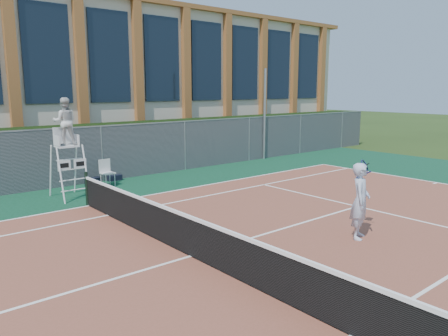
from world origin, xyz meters
TOP-DOWN VIEW (x-y plane):
  - ground at (0.00, 0.00)m, footprint 120.00×120.00m
  - apron at (0.00, 1.00)m, footprint 36.00×20.00m
  - tennis_court at (0.00, 0.00)m, footprint 23.77×10.97m
  - tennis_net at (0.00, 0.00)m, footprint 0.10×11.30m
  - fence at (0.00, 8.80)m, footprint 40.00×0.06m
  - hedge at (0.00, 10.00)m, footprint 40.00×1.40m
  - steel_pole at (11.00, 8.70)m, footprint 0.12×0.12m
  - umpire_chair at (-0.03, 7.05)m, footprint 0.95×1.47m
  - plastic_chair at (1.78, 8.00)m, footprint 0.49×0.49m
  - sports_bag_near at (1.40, 8.37)m, footprint 0.69×0.46m
  - sports_bag_far at (2.41, 8.60)m, footprint 0.56×0.26m
  - tennis_player at (3.87, -1.68)m, footprint 1.10×0.82m

SIDE VIEW (x-z plane):
  - ground at x=0.00m, z-range 0.00..0.00m
  - apron at x=0.00m, z-range 0.00..0.01m
  - tennis_court at x=0.00m, z-range 0.01..0.03m
  - sports_bag_far at x=2.41m, z-range 0.01..0.23m
  - sports_bag_near at x=1.40m, z-range 0.01..0.29m
  - tennis_net at x=0.00m, z-range -0.01..1.09m
  - plastic_chair at x=1.78m, z-range 0.10..1.10m
  - tennis_player at x=3.87m, z-range 0.03..1.91m
  - fence at x=0.00m, z-range 0.00..2.20m
  - hedge at x=0.00m, z-range 0.00..2.20m
  - steel_pole at x=11.00m, z-range 0.00..4.69m
  - umpire_chair at x=-0.03m, z-range 0.79..4.20m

